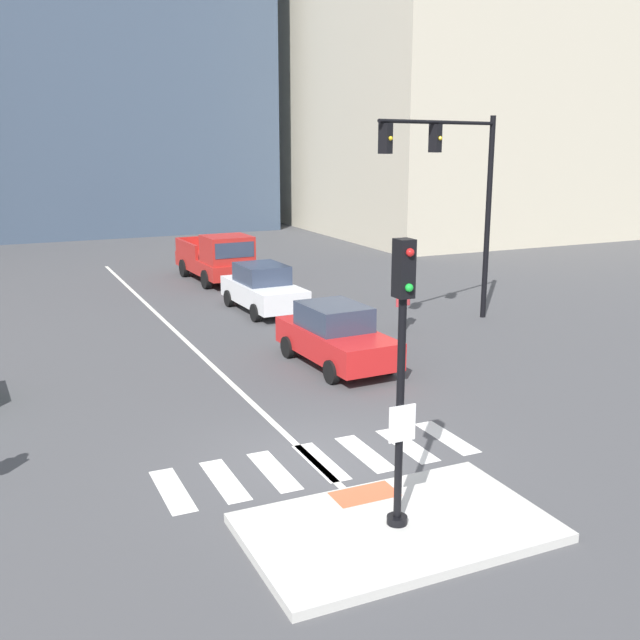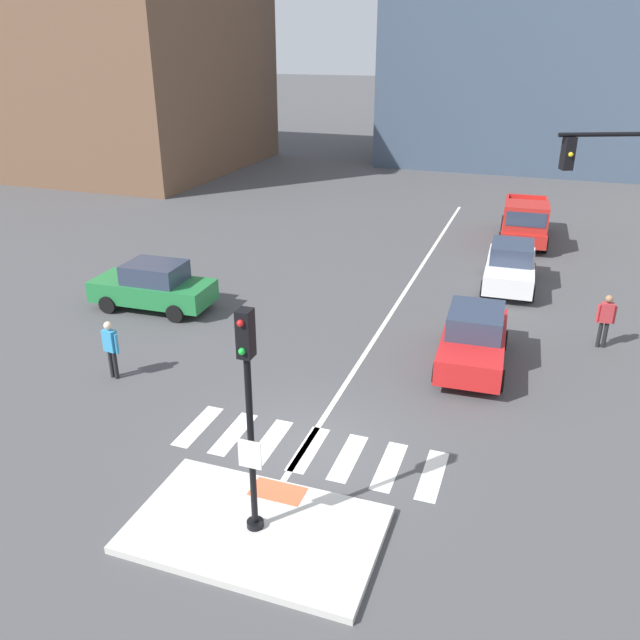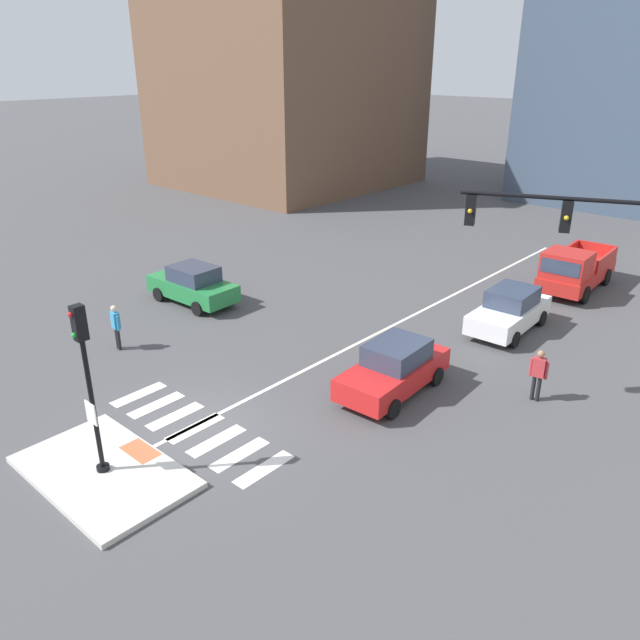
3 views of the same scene
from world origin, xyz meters
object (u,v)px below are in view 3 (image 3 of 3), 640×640
(signal_pole, at_px, (87,375))
(car_green_cross_left, at_px, (193,285))
(car_white_eastbound_far, at_px, (510,310))
(pickup_truck_red_eastbound_distant, at_px, (574,271))
(pedestrian_waiting_far_side, at_px, (538,371))
(car_red_eastbound_mid, at_px, (394,368))
(pedestrian_at_curb_left, at_px, (116,324))
(traffic_light_mast, at_px, (616,269))

(signal_pole, height_order, car_green_cross_left, signal_pole)
(car_white_eastbound_far, distance_m, pickup_truck_red_eastbound_distant, 5.82)
(car_green_cross_left, relative_size, pedestrian_waiting_far_side, 2.49)
(signal_pole, bearing_deg, car_red_eastbound_mid, 70.48)
(car_white_eastbound_far, height_order, pedestrian_at_curb_left, pedestrian_at_curb_left)
(car_red_eastbound_mid, distance_m, pedestrian_waiting_far_side, 4.28)
(traffic_light_mast, relative_size, car_white_eastbound_far, 1.58)
(traffic_light_mast, xyz_separation_m, car_red_eastbound_mid, (-5.18, -2.12, -3.82))
(pickup_truck_red_eastbound_distant, relative_size, pedestrian_waiting_far_side, 3.10)
(pickup_truck_red_eastbound_distant, height_order, pedestrian_waiting_far_side, pickup_truck_red_eastbound_distant)
(car_red_eastbound_mid, xyz_separation_m, pedestrian_at_curb_left, (-9.09, -4.05, 0.17))
(signal_pole, height_order, pedestrian_waiting_far_side, signal_pole)
(pedestrian_waiting_far_side, bearing_deg, car_red_eastbound_mid, -145.19)
(pickup_truck_red_eastbound_distant, bearing_deg, traffic_light_mast, -66.63)
(signal_pole, height_order, car_white_eastbound_far, signal_pole)
(pedestrian_waiting_far_side, bearing_deg, car_white_eastbound_far, 124.84)
(traffic_light_mast, distance_m, car_red_eastbound_mid, 6.78)
(pedestrian_at_curb_left, bearing_deg, car_red_eastbound_mid, 24.01)
(pickup_truck_red_eastbound_distant, distance_m, pedestrian_at_curb_left, 19.31)
(car_white_eastbound_far, relative_size, pedestrian_at_curb_left, 2.49)
(signal_pole, relative_size, traffic_light_mast, 0.67)
(traffic_light_mast, bearing_deg, car_green_cross_left, -174.43)
(traffic_light_mast, xyz_separation_m, pedestrian_waiting_far_side, (-1.67, 0.32, -3.65))
(pickup_truck_red_eastbound_distant, height_order, pedestrian_at_curb_left, pickup_truck_red_eastbound_distant)
(pickup_truck_red_eastbound_distant, distance_m, pedestrian_waiting_far_side, 10.58)
(pedestrian_at_curb_left, bearing_deg, car_white_eastbound_far, 48.61)
(pedestrian_waiting_far_side, bearing_deg, signal_pole, -121.05)
(car_white_eastbound_far, distance_m, pedestrian_waiting_far_side, 5.32)
(signal_pole, distance_m, pickup_truck_red_eastbound_distant, 21.26)
(pickup_truck_red_eastbound_distant, bearing_deg, signal_pole, -99.70)
(signal_pole, relative_size, pickup_truck_red_eastbound_distant, 0.85)
(signal_pole, xyz_separation_m, pickup_truck_red_eastbound_distant, (3.57, 20.88, -1.83))
(car_green_cross_left, height_order, car_white_eastbound_far, same)
(traffic_light_mast, relative_size, pedestrian_waiting_far_side, 3.95)
(car_green_cross_left, distance_m, pedestrian_waiting_far_side, 14.40)
(traffic_light_mast, distance_m, pedestrian_at_curb_left, 15.97)
(signal_pole, bearing_deg, pickup_truck_red_eastbound_distant, 80.30)
(car_white_eastbound_far, distance_m, car_red_eastbound_mid, 6.82)
(signal_pole, xyz_separation_m, pedestrian_at_curb_left, (-6.17, 4.21, -1.82))
(traffic_light_mast, relative_size, car_red_eastbound_mid, 1.58)
(car_green_cross_left, relative_size, car_red_eastbound_mid, 1.00)
(car_red_eastbound_mid, bearing_deg, traffic_light_mast, 22.25)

